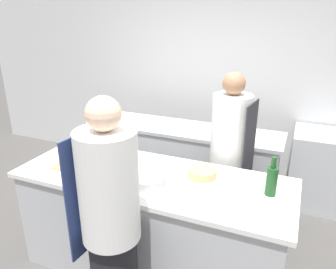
{
  "coord_description": "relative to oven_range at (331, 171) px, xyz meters",
  "views": [
    {
      "loc": [
        1.07,
        -2.19,
        2.23
      ],
      "look_at": [
        0.0,
        0.35,
        1.19
      ],
      "focal_mm": 35.0,
      "sensor_mm": 36.0,
      "label": 1
    }
  ],
  "objects": [
    {
      "name": "ground_plane",
      "position": [
        -1.5,
        -1.75,
        -0.46
      ],
      "size": [
        16.0,
        16.0,
        0.0
      ],
      "primitive_type": "plane",
      "color": "#4C4947"
    },
    {
      "name": "wall_back",
      "position": [
        -1.5,
        0.38,
        0.94
      ],
      "size": [
        8.0,
        0.06,
        2.8
      ],
      "color": "silver",
      "rests_on": "ground_plane"
    },
    {
      "name": "prep_counter",
      "position": [
        -1.5,
        -1.75,
        0.02
      ],
      "size": [
        2.33,
        0.86,
        0.94
      ],
      "color": "#B7BABC",
      "rests_on": "ground_plane"
    },
    {
      "name": "pass_counter",
      "position": [
        -1.7,
        -0.51,
        0.02
      ],
      "size": [
        2.34,
        0.6,
        0.94
      ],
      "color": "#B7BABC",
      "rests_on": "ground_plane"
    },
    {
      "name": "oven_range",
      "position": [
        0.0,
        0.0,
        0.0
      ],
      "size": [
        0.92,
        0.65,
        0.91
      ],
      "color": "#B7BABC",
      "rests_on": "ground_plane"
    },
    {
      "name": "chef_at_prep_near",
      "position": [
        -1.48,
        -2.42,
        0.43
      ],
      "size": [
        0.42,
        0.4,
        1.78
      ],
      "rotation": [
        0.0,
        0.0,
        1.48
      ],
      "color": "black",
      "rests_on": "ground_plane"
    },
    {
      "name": "chef_at_stove",
      "position": [
        -1.01,
        -1.04,
        0.41
      ],
      "size": [
        0.4,
        0.38,
        1.73
      ],
      "rotation": [
        0.0,
        0.0,
        -1.7
      ],
      "color": "black",
      "rests_on": "ground_plane"
    },
    {
      "name": "bottle_olive_oil",
      "position": [
        -0.56,
        -1.68,
        0.61
      ],
      "size": [
        0.08,
        0.08,
        0.31
      ],
      "color": "#19471E",
      "rests_on": "prep_counter"
    },
    {
      "name": "bottle_vinegar",
      "position": [
        -1.73,
        -1.72,
        0.58
      ],
      "size": [
        0.09,
        0.09,
        0.26
      ],
      "color": "black",
      "rests_on": "prep_counter"
    },
    {
      "name": "bottle_wine",
      "position": [
        -2.05,
        -1.5,
        0.59
      ],
      "size": [
        0.08,
        0.08,
        0.27
      ],
      "color": "#B2A84C",
      "rests_on": "prep_counter"
    },
    {
      "name": "bottle_cooking_oil",
      "position": [
        -2.22,
        -1.57,
        0.59
      ],
      "size": [
        0.08,
        0.08,
        0.27
      ],
      "color": "#2D5175",
      "rests_on": "prep_counter"
    },
    {
      "name": "bowl_mixing_large",
      "position": [
        -1.11,
        -1.6,
        0.52
      ],
      "size": [
        0.25,
        0.25,
        0.07
      ],
      "color": "tan",
      "rests_on": "prep_counter"
    },
    {
      "name": "bowl_prep_small",
      "position": [
        -1.72,
        -1.95,
        0.52
      ],
      "size": [
        0.2,
        0.2,
        0.08
      ],
      "color": "white",
      "rests_on": "prep_counter"
    },
    {
      "name": "bowl_ceramic_blue",
      "position": [
        -1.45,
        -1.91,
        0.52
      ],
      "size": [
        0.26,
        0.26,
        0.08
      ],
      "color": "#B7BABC",
      "rests_on": "prep_counter"
    },
    {
      "name": "cup",
      "position": [
        -1.92,
        -1.64,
        0.53
      ],
      "size": [
        0.08,
        0.08,
        0.1
      ],
      "color": "#33477F",
      "rests_on": "prep_counter"
    },
    {
      "name": "cutting_board",
      "position": [
        -2.22,
        -1.86,
        0.49
      ],
      "size": [
        0.32,
        0.26,
        0.01
      ],
      "color": "tan",
      "rests_on": "prep_counter"
    }
  ]
}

